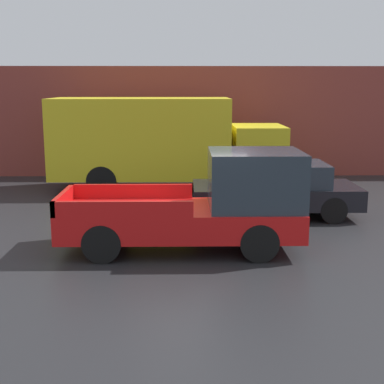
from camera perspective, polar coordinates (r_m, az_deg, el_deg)
The scene contains 5 objects.
ground_plane at distance 12.18m, azimuth 0.37°, elevation -5.90°, with size 60.00×60.00×0.00m, color #232326.
building_wall at distance 21.38m, azimuth -0.19°, elevation 7.49°, with size 28.00×0.15×4.32m.
pickup_truck at distance 11.78m, azimuth 1.70°, elevation -1.35°, with size 5.26×2.00×2.21m.
car at distance 15.08m, azimuth 9.02°, elevation 0.36°, with size 4.56×1.99×1.50m.
delivery_truck at distance 18.65m, azimuth -3.49°, elevation 5.53°, with size 7.97×2.62×3.17m.
Camera 1 is at (-0.26, -11.62, 3.62)m, focal length 50.00 mm.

